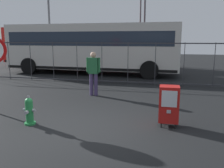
{
  "coord_description": "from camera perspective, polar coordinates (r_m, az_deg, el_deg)",
  "views": [
    {
      "loc": [
        1.74,
        -5.28,
        2.16
      ],
      "look_at": [
        0.3,
        1.2,
        0.9
      ],
      "focal_mm": 38.47,
      "sensor_mm": 36.0,
      "label": 1
    }
  ],
  "objects": [
    {
      "name": "newspaper_box_primary",
      "position": [
        6.1,
        13.37,
        -4.65
      ],
      "size": [
        0.48,
        0.42,
        1.02
      ],
      "color": "black",
      "rests_on": "ground_plane"
    },
    {
      "name": "fence_barrier",
      "position": [
        11.5,
        3.81,
        5.03
      ],
      "size": [
        18.03,
        0.04,
        2.0
      ],
      "color": "#2D2D33",
      "rests_on": "ground_plane"
    },
    {
      "name": "street_light_near_right",
      "position": [
        20.6,
        6.74,
        15.21
      ],
      "size": [
        0.32,
        0.32,
        6.48
      ],
      "color": "#4C4F54",
      "rests_on": "ground_plane"
    },
    {
      "name": "fire_hydrant",
      "position": [
        6.47,
        -19.06,
        -6.09
      ],
      "size": [
        0.33,
        0.32,
        0.75
      ],
      "color": "#1E7238",
      "rests_on": "ground_plane"
    },
    {
      "name": "street_light_near_left",
      "position": [
        17.53,
        -14.89,
        18.2
      ],
      "size": [
        0.32,
        0.32,
        7.93
      ],
      "color": "#4C4F54",
      "rests_on": "ground_plane"
    },
    {
      "name": "bus_near",
      "position": [
        15.0,
        -4.77,
        8.98
      ],
      "size": [
        10.58,
        3.07,
        3.0
      ],
      "rotation": [
        0.0,
        0.0,
        -0.04
      ],
      "color": "beige",
      "rests_on": "ground_plane"
    },
    {
      "name": "ground_plane",
      "position": [
        5.96,
        -5.43,
        -10.54
      ],
      "size": [
        60.0,
        60.0,
        0.0
      ],
      "primitive_type": "plane",
      "color": "black"
    },
    {
      "name": "pedestrian",
      "position": [
        9.14,
        -4.44,
        3.09
      ],
      "size": [
        0.55,
        0.22,
        1.67
      ],
      "color": "#382D51",
      "rests_on": "ground_plane"
    },
    {
      "name": "street_light_far_left",
      "position": [
        20.63,
        7.84,
        17.97
      ],
      "size": [
        0.32,
        0.32,
        8.42
      ],
      "color": "#4C4F54",
      "rests_on": "ground_plane"
    },
    {
      "name": "bus_far",
      "position": [
        19.53,
        -9.23,
        9.28
      ],
      "size": [
        10.7,
        3.61,
        3.0
      ],
      "rotation": [
        0.0,
        0.0,
        0.1
      ],
      "color": "red",
      "rests_on": "ground_plane"
    }
  ]
}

